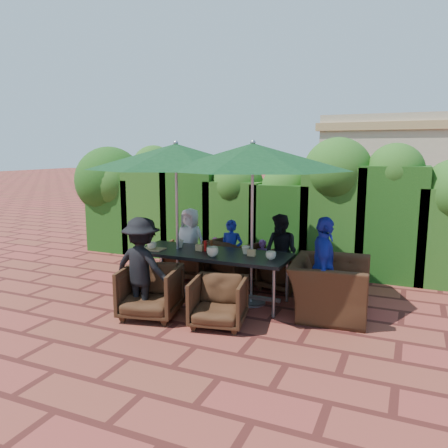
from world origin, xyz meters
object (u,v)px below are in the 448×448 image
at_px(chair_far_left, 185,258).
at_px(chair_far_mid, 234,258).
at_px(chair_near_right, 218,299).
at_px(dining_table, 212,257).
at_px(chair_near_left, 150,289).
at_px(chair_far_right, 283,269).
at_px(umbrella_right, 253,157).
at_px(umbrella_left, 176,156).
at_px(chair_end_right, 330,278).

distance_m(chair_far_left, chair_far_mid, 0.92).
distance_m(chair_far_left, chair_near_right, 2.30).
height_order(dining_table, chair_near_left, chair_near_left).
distance_m(dining_table, chair_near_left, 1.15).
bearing_deg(chair_far_right, chair_near_right, 92.24).
relative_size(umbrella_right, chair_far_left, 3.91).
xyz_separation_m(chair_far_left, chair_far_right, (1.82, 0.07, -0.02)).
relative_size(umbrella_left, chair_end_right, 2.30).
xyz_separation_m(chair_far_right, chair_near_right, (-0.36, -1.84, 0.01)).
height_order(chair_far_left, chair_near_left, chair_near_left).
bearing_deg(chair_end_right, chair_far_mid, 58.31).
xyz_separation_m(chair_near_left, chair_end_right, (2.28, 1.10, 0.13)).
relative_size(umbrella_left, chair_near_left, 3.48).
bearing_deg(dining_table, umbrella_left, 179.75).
bearing_deg(chair_end_right, chair_near_right, 123.84).
xyz_separation_m(umbrella_left, umbrella_right, (1.24, 0.05, 0.00)).
distance_m(chair_far_left, chair_far_right, 1.83).
relative_size(chair_near_right, chair_end_right, 0.60).
bearing_deg(dining_table, chair_end_right, 2.67).
xyz_separation_m(chair_near_right, chair_end_right, (1.28, 1.01, 0.16)).
height_order(umbrella_right, chair_near_right, umbrella_right).
relative_size(umbrella_left, umbrella_right, 0.97).
distance_m(chair_far_right, chair_end_right, 1.25).
xyz_separation_m(dining_table, chair_far_right, (0.89, 0.92, -0.33)).
bearing_deg(chair_far_left, chair_far_mid, 179.88).
xyz_separation_m(umbrella_left, chair_near_left, (0.13, -1.01, -1.82)).
bearing_deg(chair_far_mid, dining_table, 113.13).
bearing_deg(chair_near_right, chair_far_right, 68.17).
bearing_deg(chair_far_left, chair_near_left, 91.99).
bearing_deg(chair_far_left, chair_near_right, 117.63).
relative_size(dining_table, chair_far_left, 3.34).
distance_m(dining_table, chair_far_left, 1.30).
distance_m(chair_near_left, chair_end_right, 2.53).
height_order(chair_far_mid, chair_near_left, chair_far_mid).
xyz_separation_m(chair_far_left, chair_near_left, (0.47, -1.86, 0.03)).
relative_size(umbrella_right, chair_near_left, 3.61).
distance_m(chair_far_mid, chair_far_right, 0.94).
xyz_separation_m(umbrella_left, chair_far_left, (-0.33, 0.84, -1.85)).
bearing_deg(umbrella_left, chair_near_right, -39.21).
distance_m(umbrella_left, umbrella_right, 1.24).
distance_m(dining_table, umbrella_left, 1.65).
bearing_deg(chair_end_right, dining_table, 88.26).
relative_size(umbrella_left, chair_near_right, 3.84).
bearing_deg(dining_table, chair_far_right, 45.89).
distance_m(umbrella_left, chair_end_right, 2.95).
xyz_separation_m(chair_far_mid, chair_near_right, (0.57, -1.96, -0.06)).
distance_m(chair_far_right, chair_near_left, 2.36).
bearing_deg(chair_far_left, chair_end_right, 152.41).
relative_size(dining_table, chair_end_right, 2.04).
relative_size(chair_far_left, chair_far_right, 1.05).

